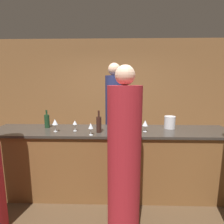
{
  "coord_description": "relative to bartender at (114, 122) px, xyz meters",
  "views": [
    {
      "loc": [
        0.08,
        -2.49,
        1.69
      ],
      "look_at": [
        0.02,
        0.1,
        1.25
      ],
      "focal_mm": 28.0,
      "sensor_mm": 36.0,
      "label": 1
    }
  ],
  "objects": [
    {
      "name": "wine_bottle_0",
      "position": [
        -0.2,
        -0.85,
        0.16
      ],
      "size": [
        0.07,
        0.07,
        0.31
      ],
      "color": "black",
      "rests_on": "bar_counter"
    },
    {
      "name": "wine_glass_0",
      "position": [
        -0.82,
        -0.83,
        0.18
      ],
      "size": [
        0.08,
        0.08,
        0.18
      ],
      "color": "silver",
      "rests_on": "bar_counter"
    },
    {
      "name": "wine_glass_2",
      "position": [
        -0.55,
        -0.79,
        0.16
      ],
      "size": [
        0.06,
        0.06,
        0.16
      ],
      "color": "silver",
      "rests_on": "bar_counter"
    },
    {
      "name": "wine_glass_1",
      "position": [
        -0.29,
        -0.98,
        0.16
      ],
      "size": [
        0.07,
        0.07,
        0.16
      ],
      "color": "silver",
      "rests_on": "bar_counter"
    },
    {
      "name": "back_wall",
      "position": [
        -0.04,
        1.53,
        0.44
      ],
      "size": [
        8.0,
        0.06,
        2.8
      ],
      "color": "brown",
      "rests_on": "ground_plane"
    },
    {
      "name": "guest_1",
      "position": [
        0.13,
        -1.47,
        -0.1
      ],
      "size": [
        0.35,
        0.35,
        1.86
      ],
      "color": "maroon",
      "rests_on": "ground_plane"
    },
    {
      "name": "wine_glass_3",
      "position": [
        0.45,
        -0.8,
        0.16
      ],
      "size": [
        0.08,
        0.08,
        0.16
      ],
      "color": "silver",
      "rests_on": "bar_counter"
    },
    {
      "name": "bartender",
      "position": [
        0.0,
        0.0,
        0.0
      ],
      "size": [
        0.33,
        0.33,
        2.03
      ],
      "rotation": [
        0.0,
        0.0,
        3.14
      ],
      "color": "#1E234C",
      "rests_on": "ground_plane"
    },
    {
      "name": "wine_bottle_1",
      "position": [
        -1.03,
        -0.61,
        0.14
      ],
      "size": [
        0.08,
        0.08,
        0.28
      ],
      "color": "#19381E",
      "rests_on": "bar_counter"
    },
    {
      "name": "ice_bucket",
      "position": [
        0.85,
        -0.6,
        0.13
      ],
      "size": [
        0.16,
        0.16,
        0.19
      ],
      "color": "silver",
      "rests_on": "bar_counter"
    },
    {
      "name": "bar_counter",
      "position": [
        -0.04,
        -0.71,
        -0.46
      ],
      "size": [
        3.54,
        0.66,
        1.0
      ],
      "color": "brown",
      "rests_on": "ground_plane"
    },
    {
      "name": "ground_plane",
      "position": [
        -0.04,
        -0.71,
        -0.96
      ],
      "size": [
        14.0,
        14.0,
        0.0
      ],
      "primitive_type": "plane",
      "color": "#4C3823"
    }
  ]
}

